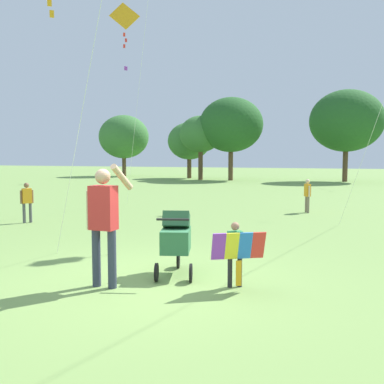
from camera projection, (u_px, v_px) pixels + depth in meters
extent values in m
plane|color=#75994C|center=(147.00, 283.00, 6.40)|extent=(120.00, 120.00, 0.00)
cylinder|color=brown|center=(124.00, 167.00, 39.30)|extent=(0.36, 0.36, 1.75)
ellipsoid|color=#387033|center=(124.00, 137.00, 39.06)|extent=(4.62, 4.16, 3.93)
cylinder|color=brown|center=(189.00, 168.00, 35.79)|extent=(0.36, 0.36, 1.65)
ellipsoid|color=#387033|center=(189.00, 141.00, 35.59)|extent=(3.63, 3.27, 3.08)
cylinder|color=brown|center=(201.00, 166.00, 33.37)|extent=(0.36, 0.36, 2.23)
ellipsoid|color=#387033|center=(201.00, 134.00, 33.16)|extent=(3.32, 2.99, 2.82)
cylinder|color=brown|center=(231.00, 165.00, 32.65)|extent=(0.36, 0.36, 2.27)
ellipsoid|color=#235623|center=(231.00, 125.00, 32.39)|extent=(4.86, 4.37, 4.13)
cylinder|color=brown|center=(345.00, 166.00, 30.98)|extent=(0.36, 0.36, 2.29)
ellipsoid|color=#235623|center=(346.00, 121.00, 30.71)|extent=(5.22, 4.70, 4.44)
cylinder|color=#232328|center=(240.00, 271.00, 6.19)|extent=(0.07, 0.07, 0.47)
cylinder|color=#232328|center=(230.00, 271.00, 6.17)|extent=(0.07, 0.07, 0.47)
cube|color=#2D8C4C|center=(235.00, 243.00, 6.14)|extent=(0.24, 0.21, 0.35)
cylinder|color=#A37556|center=(244.00, 245.00, 6.17)|extent=(0.05, 0.05, 0.31)
cylinder|color=#A37556|center=(226.00, 245.00, 6.12)|extent=(0.05, 0.05, 0.31)
sphere|color=#A37556|center=(235.00, 226.00, 6.12)|extent=(0.12, 0.12, 0.12)
cube|color=red|center=(258.00, 245.00, 6.02)|extent=(0.23, 0.22, 0.39)
cube|color=blue|center=(245.00, 246.00, 5.98)|extent=(0.23, 0.22, 0.39)
cube|color=yellow|center=(232.00, 246.00, 5.95)|extent=(0.23, 0.22, 0.39)
cube|color=purple|center=(219.00, 247.00, 5.92)|extent=(0.23, 0.22, 0.39)
cube|color=#F4A319|center=(239.00, 273.00, 5.98)|extent=(0.08, 0.05, 0.36)
cylinder|color=#33384C|center=(96.00, 258.00, 6.20)|extent=(0.12, 0.12, 0.84)
cylinder|color=#33384C|center=(112.00, 259.00, 6.11)|extent=(0.12, 0.12, 0.84)
cube|color=red|center=(103.00, 208.00, 6.10)|extent=(0.38, 0.24, 0.63)
cylinder|color=tan|center=(90.00, 210.00, 6.18)|extent=(0.09, 0.09, 0.56)
cylinder|color=tan|center=(122.00, 177.00, 6.11)|extent=(0.11, 0.51, 0.40)
sphere|color=tan|center=(103.00, 176.00, 6.06)|extent=(0.22, 0.22, 0.22)
cylinder|color=black|center=(178.00, 260.00, 7.24)|extent=(0.11, 0.28, 0.28)
cylinder|color=black|center=(156.00, 272.00, 6.45)|extent=(0.11, 0.28, 0.28)
cylinder|color=black|center=(191.00, 273.00, 6.42)|extent=(0.11, 0.28, 0.28)
cube|color=#337247|center=(176.00, 240.00, 6.78)|extent=(0.60, 0.73, 0.36)
cube|color=#235031|center=(177.00, 220.00, 6.88)|extent=(0.51, 0.51, 0.35)
cylinder|color=black|center=(173.00, 219.00, 6.29)|extent=(0.48, 0.16, 0.04)
cube|color=#F4A319|center=(49.00, 3.00, 7.98)|extent=(0.08, 0.08, 0.14)
cube|color=#F4A319|center=(52.00, 14.00, 7.94)|extent=(0.08, 0.07, 0.14)
cylinder|color=silver|center=(83.00, 108.00, 7.08)|extent=(2.26, 1.47, 5.38)
cube|color=#F4A319|center=(124.00, 16.00, 16.06)|extent=(1.16, 0.32, 1.12)
cube|color=red|center=(124.00, 35.00, 16.16)|extent=(0.09, 0.08, 0.14)
cube|color=red|center=(126.00, 40.00, 16.14)|extent=(0.08, 0.06, 0.14)
cube|color=red|center=(124.00, 46.00, 16.13)|extent=(0.08, 0.06, 0.14)
cylinder|color=silver|center=(136.00, 112.00, 15.17)|extent=(1.87, 1.92, 6.90)
cube|color=purple|center=(126.00, 68.00, 31.06)|extent=(0.31, 0.19, 0.31)
cylinder|color=#7F705B|center=(308.00, 205.00, 14.12)|extent=(0.08, 0.08, 0.55)
cylinder|color=#7F705B|center=(306.00, 204.00, 14.29)|extent=(0.08, 0.08, 0.55)
cube|color=orange|center=(307.00, 190.00, 14.16)|extent=(0.24, 0.28, 0.41)
cylinder|color=beige|center=(309.00, 191.00, 14.02)|extent=(0.06, 0.06, 0.37)
cylinder|color=beige|center=(306.00, 191.00, 14.31)|extent=(0.06, 0.06, 0.37)
sphere|color=beige|center=(308.00, 181.00, 14.14)|extent=(0.14, 0.14, 0.14)
cylinder|color=#4C4C51|center=(24.00, 213.00, 12.03)|extent=(0.08, 0.08, 0.56)
cylinder|color=#4C4C51|center=(31.00, 213.00, 12.13)|extent=(0.08, 0.08, 0.56)
cube|color=orange|center=(27.00, 196.00, 12.04)|extent=(0.27, 0.29, 0.42)
cylinder|color=brown|center=(21.00, 197.00, 11.95)|extent=(0.06, 0.06, 0.37)
cylinder|color=brown|center=(32.00, 197.00, 12.12)|extent=(0.06, 0.06, 0.37)
sphere|color=brown|center=(26.00, 185.00, 12.01)|extent=(0.14, 0.14, 0.14)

